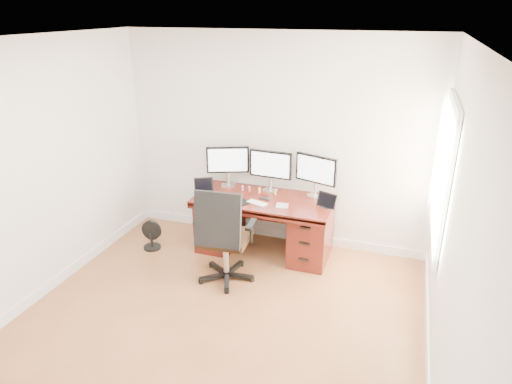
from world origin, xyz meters
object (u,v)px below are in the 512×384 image
(floor_fan, at_px, (151,235))
(keyboard, at_px, (257,203))
(desk, at_px, (264,223))
(monitor_center, at_px, (271,166))
(office_chair, at_px, (224,251))

(floor_fan, distance_m, keyboard, 1.51)
(desk, bearing_deg, floor_fan, -163.76)
(desk, height_order, monitor_center, monitor_center)
(desk, relative_size, floor_fan, 4.41)
(floor_fan, distance_m, monitor_center, 1.80)
(office_chair, bearing_deg, floor_fan, 157.00)
(desk, distance_m, keyboard, 0.41)
(office_chair, distance_m, monitor_center, 1.28)
(floor_fan, height_order, monitor_center, monitor_center)
(monitor_center, height_order, keyboard, monitor_center)
(office_chair, distance_m, keyboard, 0.73)
(desk, height_order, floor_fan, desk)
(office_chair, height_order, monitor_center, monitor_center)
(office_chair, bearing_deg, desk, 70.58)
(desk, bearing_deg, office_chair, -104.87)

